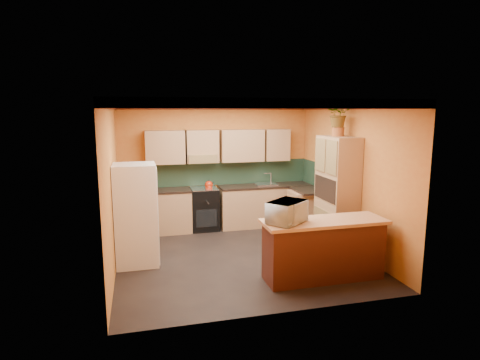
% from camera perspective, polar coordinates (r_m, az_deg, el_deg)
% --- Properties ---
extents(room_shell, '(4.24, 4.24, 2.72)m').
position_cam_1_polar(room_shell, '(7.09, -0.50, 6.05)').
color(room_shell, black).
rests_on(room_shell, ground).
extents(base_cabinets_back, '(3.65, 0.60, 0.88)m').
position_cam_1_polar(base_cabinets_back, '(8.87, -1.11, -3.97)').
color(base_cabinets_back, tan).
rests_on(base_cabinets_back, ground).
extents(countertop_back, '(3.65, 0.62, 0.04)m').
position_cam_1_polar(countertop_back, '(8.77, -1.12, -1.05)').
color(countertop_back, black).
rests_on(countertop_back, base_cabinets_back).
extents(stove, '(0.58, 0.58, 0.91)m').
position_cam_1_polar(stove, '(8.75, -5.11, -4.10)').
color(stove, black).
rests_on(stove, ground).
extents(kettle, '(0.18, 0.18, 0.18)m').
position_cam_1_polar(kettle, '(8.60, -4.45, -0.62)').
color(kettle, '#A9230B').
rests_on(kettle, stove).
extents(sink, '(0.48, 0.40, 0.03)m').
position_cam_1_polar(sink, '(8.97, 3.70, -0.60)').
color(sink, silver).
rests_on(sink, countertop_back).
extents(base_cabinets_right, '(0.60, 0.80, 0.88)m').
position_cam_1_polar(base_cabinets_right, '(8.65, 9.82, -4.47)').
color(base_cabinets_right, tan).
rests_on(base_cabinets_right, ground).
extents(countertop_right, '(0.62, 0.80, 0.04)m').
position_cam_1_polar(countertop_right, '(8.55, 9.91, -1.48)').
color(countertop_right, black).
rests_on(countertop_right, base_cabinets_right).
extents(fridge, '(0.68, 0.66, 1.70)m').
position_cam_1_polar(fridge, '(6.91, -14.59, -4.79)').
color(fridge, white).
rests_on(fridge, ground).
extents(pantry, '(0.48, 0.90, 2.10)m').
position_cam_1_polar(pantry, '(7.60, 13.59, -1.87)').
color(pantry, tan).
rests_on(pantry, ground).
extents(fern_pot, '(0.22, 0.22, 0.16)m').
position_cam_1_polar(fern_pot, '(7.51, 13.76, 6.68)').
color(fern_pot, '#A05326').
rests_on(fern_pot, pantry).
extents(fern, '(0.50, 0.45, 0.50)m').
position_cam_1_polar(fern, '(7.50, 13.86, 9.18)').
color(fern, tan).
rests_on(fern, fern_pot).
extents(breakfast_bar, '(1.80, 0.55, 0.88)m').
position_cam_1_polar(breakfast_bar, '(6.35, 11.76, -9.85)').
color(breakfast_bar, '#471F10').
rests_on(breakfast_bar, ground).
extents(bar_top, '(1.90, 0.65, 0.05)m').
position_cam_1_polar(bar_top, '(6.21, 11.91, -5.80)').
color(bar_top, tan).
rests_on(bar_top, breakfast_bar).
extents(microwave, '(0.71, 0.68, 0.33)m').
position_cam_1_polar(microwave, '(5.92, 6.70, -4.53)').
color(microwave, white).
rests_on(microwave, bar_top).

